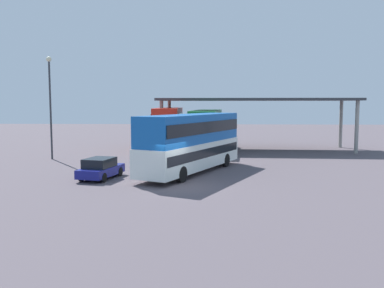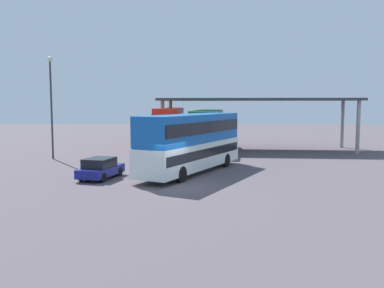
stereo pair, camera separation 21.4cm
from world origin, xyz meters
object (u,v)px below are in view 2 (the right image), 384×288
at_px(double_decker_mid_row, 208,128).
at_px(double_decker_main, 192,141).
at_px(double_decker_near_canopy, 170,127).
at_px(lamppost_tall, 51,96).
at_px(parked_hatchback, 100,168).

bearing_deg(double_decker_mid_row, double_decker_main, -178.99).
bearing_deg(double_decker_mid_row, double_decker_near_canopy, 87.77).
relative_size(double_decker_near_canopy, double_decker_mid_row, 0.90).
distance_m(double_decker_main, lamppost_tall, 14.28).
height_order(parked_hatchback, double_decker_mid_row, double_decker_mid_row).
bearing_deg(double_decker_main, parked_hatchback, 139.60).
bearing_deg(parked_hatchback, lamppost_tall, 49.48).
relative_size(double_decker_main, lamppost_tall, 1.29).
height_order(double_decker_near_canopy, double_decker_mid_row, double_decker_near_canopy).
distance_m(double_decker_main, parked_hatchback, 6.53).
bearing_deg(lamppost_tall, double_decker_main, -26.94).
relative_size(parked_hatchback, double_decker_mid_row, 0.34).
height_order(double_decker_main, double_decker_near_canopy, double_decker_near_canopy).
bearing_deg(double_decker_mid_row, parked_hatchback, 162.55).
relative_size(double_decker_near_canopy, lamppost_tall, 1.17).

